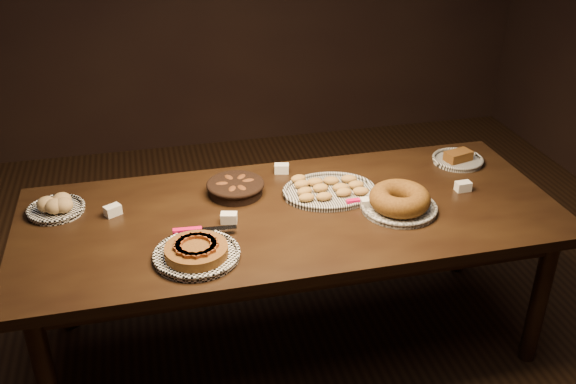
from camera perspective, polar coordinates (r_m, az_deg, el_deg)
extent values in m
plane|color=black|center=(3.30, 0.31, -13.02)|extent=(5.00, 5.00, 0.00)
cube|color=black|center=(2.87, 0.35, -2.12)|extent=(2.40, 1.00, 0.05)
cylinder|color=black|center=(2.77, -20.68, -15.32)|extent=(0.08, 0.08, 0.70)
cylinder|color=black|center=(3.20, 21.44, -8.84)|extent=(0.08, 0.08, 0.70)
cylinder|color=black|center=(3.37, -19.60, -6.47)|extent=(0.08, 0.08, 0.70)
cylinder|color=black|center=(3.73, 15.24, -2.13)|extent=(0.08, 0.08, 0.70)
torus|color=white|center=(2.56, -8.13, -5.41)|extent=(0.35, 0.35, 0.02)
cylinder|color=#4B240F|center=(2.55, -8.14, -5.19)|extent=(0.30, 0.30, 0.04)
cube|color=#56230E|center=(2.53, -6.65, -4.68)|extent=(0.04, 0.09, 0.01)
cube|color=#56230E|center=(2.56, -6.77, -4.30)|extent=(0.05, 0.09, 0.01)
cube|color=#56230E|center=(2.58, -7.20, -4.00)|extent=(0.08, 0.08, 0.01)
cube|color=#56230E|center=(2.60, -7.85, -3.87)|extent=(0.09, 0.05, 0.01)
cube|color=#56230E|center=(2.60, -8.57, -3.92)|extent=(0.09, 0.04, 0.01)
cube|color=#56230E|center=(2.58, -9.21, -4.14)|extent=(0.08, 0.07, 0.01)
cube|color=#56230E|center=(2.56, -9.62, -4.49)|extent=(0.06, 0.09, 0.01)
cube|color=#56230E|center=(2.54, -9.72, -4.89)|extent=(0.03, 0.09, 0.01)
cube|color=#56230E|center=(2.51, -9.45, -5.25)|extent=(0.06, 0.09, 0.01)
cube|color=#56230E|center=(2.49, -8.89, -5.49)|extent=(0.09, 0.07, 0.01)
cube|color=#56230E|center=(2.48, -8.16, -5.54)|extent=(0.09, 0.03, 0.01)
cube|color=#56230E|center=(2.49, -7.43, -5.39)|extent=(0.09, 0.06, 0.01)
cube|color=#56230E|center=(2.51, -6.89, -5.08)|extent=(0.07, 0.08, 0.01)
cube|color=#ED0B52|center=(2.69, -8.94, -3.37)|extent=(0.12, 0.03, 0.02)
cube|color=silver|center=(2.70, -6.17, -3.24)|extent=(0.15, 0.04, 0.00)
torus|color=black|center=(2.99, 3.69, 0.20)|extent=(0.36, 0.36, 0.02)
ellipsoid|color=olive|center=(2.90, 1.65, -0.49)|extent=(0.08, 0.05, 0.04)
ellipsoid|color=olive|center=(2.92, 3.23, -0.39)|extent=(0.08, 0.05, 0.04)
ellipsoid|color=olive|center=(2.96, 4.99, -0.01)|extent=(0.08, 0.05, 0.04)
ellipsoid|color=olive|center=(2.97, 6.49, 0.09)|extent=(0.09, 0.07, 0.04)
ellipsoid|color=olive|center=(2.96, 1.50, 0.08)|extent=(0.09, 0.07, 0.04)
ellipsoid|color=olive|center=(2.99, 2.89, 0.38)|extent=(0.08, 0.05, 0.04)
ellipsoid|color=olive|center=(3.00, 4.69, 0.43)|extent=(0.08, 0.05, 0.04)
ellipsoid|color=olive|center=(3.03, 6.06, 0.66)|extent=(0.08, 0.05, 0.04)
ellipsoid|color=olive|center=(3.02, 1.22, 0.72)|extent=(0.08, 0.06, 0.04)
ellipsoid|color=olive|center=(3.04, 2.43, 0.91)|extent=(0.08, 0.05, 0.04)
ellipsoid|color=olive|center=(3.06, 3.86, 1.03)|extent=(0.09, 0.07, 0.04)
ellipsoid|color=olive|center=(3.08, 5.43, 1.18)|extent=(0.08, 0.06, 0.04)
ellipsoid|color=olive|center=(3.07, 0.92, 1.20)|extent=(0.08, 0.06, 0.04)
torus|color=black|center=(2.90, 9.84, -1.25)|extent=(0.34, 0.34, 0.02)
torus|color=brown|center=(2.88, 9.91, -0.57)|extent=(0.34, 0.34, 0.09)
cube|color=#ED0B52|center=(2.90, 6.35, -0.74)|extent=(0.12, 0.02, 0.02)
cube|color=silver|center=(2.94, 8.74, -0.52)|extent=(0.15, 0.03, 0.00)
cylinder|color=black|center=(2.99, -4.68, 0.35)|extent=(0.28, 0.28, 0.06)
torus|color=black|center=(2.98, -4.70, 0.69)|extent=(0.27, 0.27, 0.02)
ellipsoid|color=#33190A|center=(2.99, -3.55, 0.83)|extent=(0.08, 0.05, 0.04)
ellipsoid|color=#33190A|center=(3.03, -4.16, 1.15)|extent=(0.08, 0.09, 0.04)
ellipsoid|color=#33190A|center=(3.03, -5.27, 1.11)|extent=(0.07, 0.09, 0.04)
ellipsoid|color=#33190A|center=(2.98, -5.89, 0.56)|extent=(0.08, 0.05, 0.04)
ellipsoid|color=#33190A|center=(2.93, -4.97, 0.08)|extent=(0.07, 0.09, 0.04)
ellipsoid|color=#33190A|center=(2.93, -4.13, 0.17)|extent=(0.07, 0.09, 0.04)
torus|color=white|center=(3.02, -19.94, -1.36)|extent=(0.25, 0.25, 0.02)
ellipsoid|color=#9E8249|center=(3.01, -20.68, -1.02)|extent=(0.08, 0.08, 0.07)
ellipsoid|color=#9E8249|center=(3.02, -19.45, -0.68)|extent=(0.08, 0.08, 0.07)
ellipsoid|color=#9E8249|center=(2.98, -20.04, -1.20)|extent=(0.08, 0.08, 0.07)
ellipsoid|color=#9E8249|center=(2.98, -19.35, -1.11)|extent=(0.08, 0.08, 0.07)
torus|color=black|center=(3.40, 14.86, 2.88)|extent=(0.26, 0.26, 0.02)
cube|color=#4B240F|center=(3.39, 14.90, 3.12)|extent=(0.15, 0.11, 0.05)
cube|color=white|center=(2.77, -5.27, -2.31)|extent=(0.08, 0.06, 0.04)
cube|color=white|center=(3.18, -0.57, 2.10)|extent=(0.08, 0.06, 0.04)
cube|color=white|center=(2.89, 7.15, -0.99)|extent=(0.07, 0.05, 0.04)
cube|color=white|center=(2.92, -15.31, -1.59)|extent=(0.08, 0.07, 0.04)
cube|color=white|center=(3.12, 15.30, 0.49)|extent=(0.07, 0.05, 0.04)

